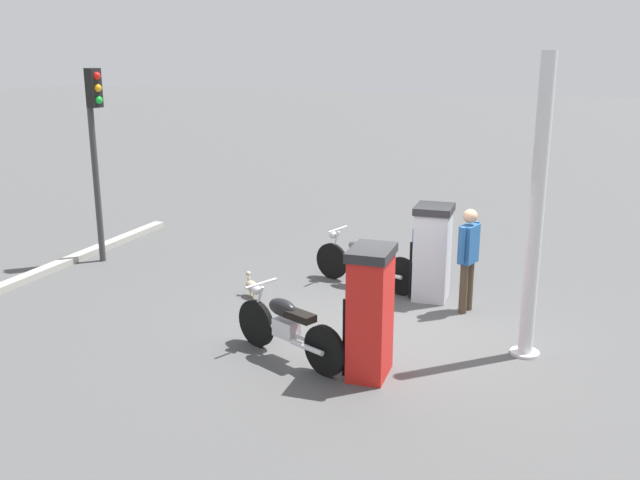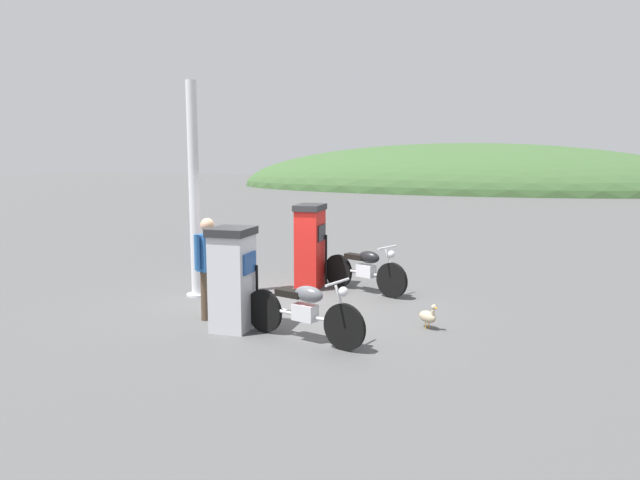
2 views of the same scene
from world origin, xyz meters
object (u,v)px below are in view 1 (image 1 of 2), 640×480
at_px(motorcycle_near_pump, 364,260).
at_px(roadside_traffic_light, 95,132).
at_px(wandering_duck, 252,286).
at_px(attendant_person, 468,253).
at_px(fuel_pump_near, 432,252).
at_px(fuel_pump_far, 370,312).
at_px(canopy_support_pole, 536,216).
at_px(motorcycle_far_pump, 287,327).

distance_m(motorcycle_near_pump, roadside_traffic_light, 5.68).
bearing_deg(roadside_traffic_light, wandering_duck, 169.37).
bearing_deg(attendant_person, fuel_pump_near, -29.93).
bearing_deg(motorcycle_near_pump, roadside_traffic_light, 6.36).
height_order(fuel_pump_far, motorcycle_near_pump, fuel_pump_far).
height_order(wandering_duck, canopy_support_pole, canopy_support_pole).
xyz_separation_m(fuel_pump_near, canopy_support_pole, (-1.77, 1.71, 1.14)).
relative_size(attendant_person, wandering_duck, 4.02).
xyz_separation_m(motorcycle_far_pump, wandering_duck, (1.64, -2.00, -0.26)).
height_order(motorcycle_near_pump, roadside_traffic_light, roadside_traffic_light).
bearing_deg(roadside_traffic_light, motorcycle_far_pump, 153.15).
distance_m(fuel_pump_near, wandering_duck, 3.10).
relative_size(fuel_pump_near, canopy_support_pole, 0.40).
xyz_separation_m(motorcycle_far_pump, attendant_person, (-1.85, -2.76, 0.51)).
distance_m(fuel_pump_far, roadside_traffic_light, 7.25).
bearing_deg(canopy_support_pole, fuel_pump_near, -43.96).
bearing_deg(fuel_pump_near, roadside_traffic_light, 3.93).
distance_m(motorcycle_far_pump, attendant_person, 3.36).
bearing_deg(motorcycle_far_pump, roadside_traffic_light, -26.85).
xyz_separation_m(attendant_person, wandering_duck, (3.49, 0.75, -0.77)).
distance_m(fuel_pump_far, motorcycle_near_pump, 3.55).
distance_m(motorcycle_near_pump, wandering_duck, 2.04).
bearing_deg(fuel_pump_far, canopy_support_pole, -140.82).
bearing_deg(roadside_traffic_light, motorcycle_near_pump, -173.64).
bearing_deg(motorcycle_near_pump, fuel_pump_near, 173.68).
height_order(fuel_pump_near, motorcycle_near_pump, fuel_pump_near).
bearing_deg(wandering_duck, motorcycle_near_pump, -140.76).
relative_size(fuel_pump_near, roadside_traffic_light, 0.43).
height_order(fuel_pump_near, wandering_duck, fuel_pump_near).
xyz_separation_m(motorcycle_near_pump, wandering_duck, (1.56, 1.28, -0.28)).
bearing_deg(attendant_person, canopy_support_pole, 129.79).
height_order(motorcycle_near_pump, canopy_support_pole, canopy_support_pole).
relative_size(motorcycle_far_pump, attendant_person, 1.13).
relative_size(motorcycle_near_pump, attendant_person, 1.24).
bearing_deg(roadside_traffic_light, canopy_support_pole, 171.32).
distance_m(fuel_pump_far, wandering_duck, 3.53).
bearing_deg(roadside_traffic_light, attendant_person, -179.52).
bearing_deg(wandering_duck, fuel_pump_far, 144.38).
bearing_deg(canopy_support_pole, attendant_person, -50.21).
xyz_separation_m(fuel_pump_near, roadside_traffic_light, (6.50, 0.45, 1.74)).
relative_size(motorcycle_near_pump, roadside_traffic_light, 0.56).
height_order(motorcycle_near_pump, motorcycle_far_pump, motorcycle_far_pump).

